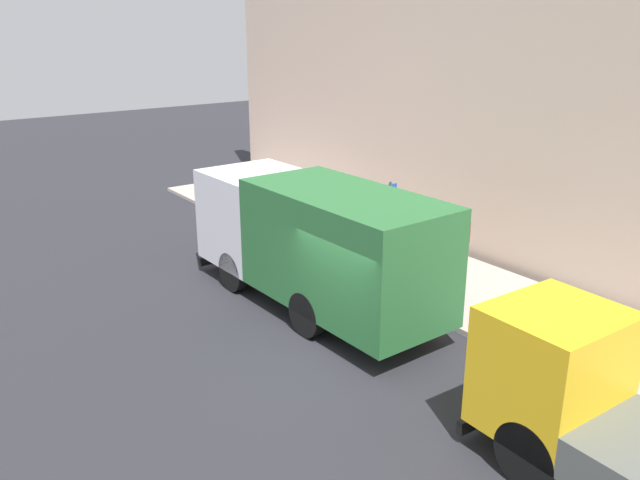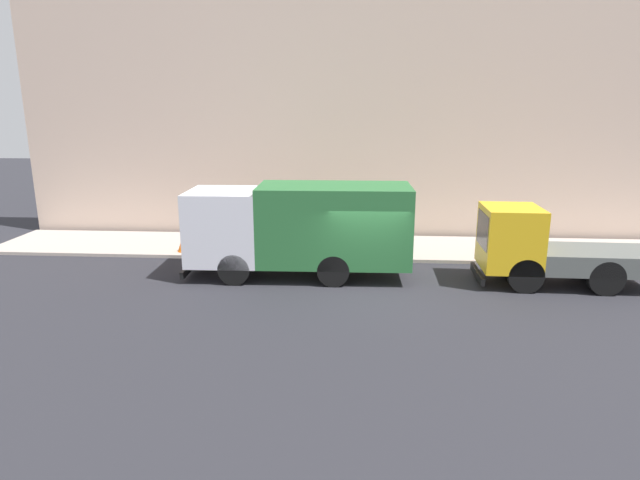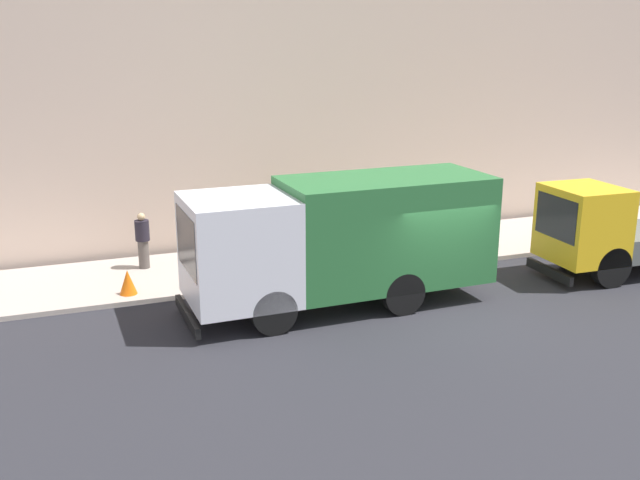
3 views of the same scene
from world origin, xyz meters
name	(u,v)px [view 1 (image 1 of 3)]	position (x,y,z in m)	size (l,w,h in m)	color
ground	(330,358)	(0.00, 0.00, 0.00)	(80.00, 80.00, 0.00)	#27272D
sidewalk	(485,298)	(4.86, 0.00, 0.06)	(3.73, 30.00, 0.13)	#B2A499
building_facade	(568,61)	(7.23, 0.00, 5.72)	(0.50, 30.00, 11.44)	beige
large_utility_truck	(314,239)	(1.23, 2.28, 1.75)	(2.53, 7.53, 3.12)	white
small_flatbed_truck	(617,425)	(0.84, -5.70, 1.19)	(2.11, 5.65, 2.55)	yellow
pedestrian_walking	(464,241)	(5.65, 1.49, 1.00)	(0.44, 0.44, 1.65)	#534D44
pedestrian_standing	(380,221)	(5.04, 4.20, 1.01)	(0.36, 0.36, 1.67)	#493B5B
pedestrian_third	(346,204)	(5.56, 6.45, 0.95)	(0.53, 0.53, 1.58)	#574E4A
traffic_cone_orange	(284,225)	(3.54, 7.10, 0.44)	(0.44, 0.44, 0.63)	orange
street_sign_post	(389,225)	(3.42, 2.04, 1.74)	(0.44, 0.08, 2.74)	#4C5156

